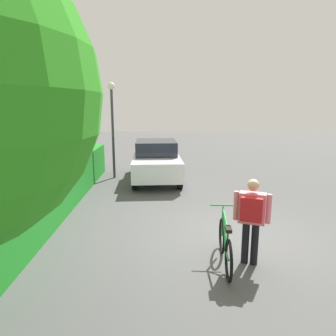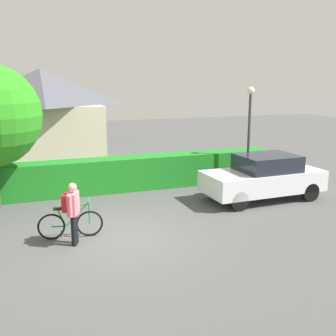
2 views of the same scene
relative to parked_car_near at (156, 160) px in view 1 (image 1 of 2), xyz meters
name	(u,v)px [view 1 (image 1 of 2)]	position (x,y,z in m)	size (l,w,h in m)	color
ground_plane	(231,237)	(-5.42, -1.69, -0.79)	(60.00, 60.00, 0.00)	#4A4A4A
hedge_row	(25,213)	(-5.42, 2.77, -0.18)	(14.22, 0.90, 1.22)	#1C7B20
parked_car_near	(156,160)	(0.00, 0.00, 0.00)	(4.13, 1.88, 1.54)	silver
bicycle	(225,245)	(-6.60, -1.27, -0.40)	(1.66, 0.50, 0.98)	black
person_rider	(252,214)	(-6.59, -1.72, 0.17)	(0.47, 0.61, 1.59)	black
street_lamp	(112,116)	(0.40, 1.71, 1.69)	(0.28, 0.28, 3.77)	#38383D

